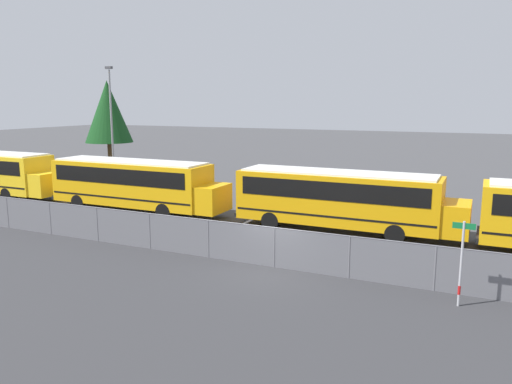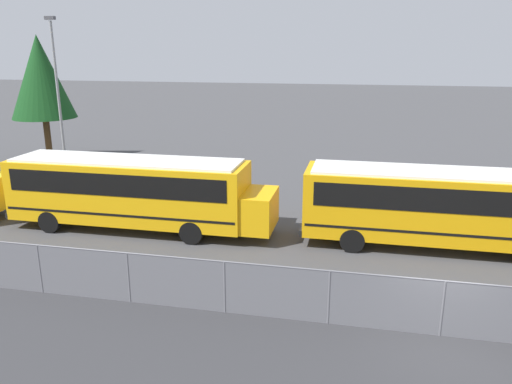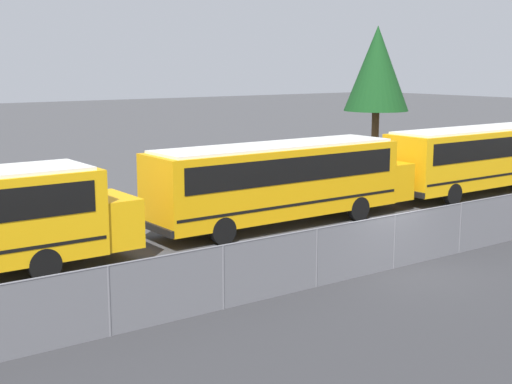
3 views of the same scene
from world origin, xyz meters
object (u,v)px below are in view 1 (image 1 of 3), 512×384
object	(u,v)px
school_bus_2	(341,197)
school_bus_1	(134,181)
light_pole	(111,121)
tree_1	(108,112)
street_sign	(461,262)

from	to	relation	value
school_bus_2	school_bus_1	bearing A→B (deg)	-177.79
light_pole	tree_1	size ratio (longest dim) A/B	1.10
light_pole	tree_1	world-z (taller)	light_pole
school_bus_2	street_sign	distance (m)	9.83
school_bus_2	light_pole	distance (m)	22.50
school_bus_2	tree_1	distance (m)	27.59
street_sign	light_pole	distance (m)	31.21
school_bus_2	street_sign	xyz separation A→B (m)	(6.09, -7.71, -0.33)
school_bus_1	light_pole	distance (m)	11.83
school_bus_1	school_bus_2	bearing A→B (deg)	2.21
school_bus_1	street_sign	distance (m)	20.18
street_sign	tree_1	size ratio (longest dim) A/B	0.33
school_bus_1	tree_1	xyz separation A→B (m)	(-12.09, 11.83, 3.89)
school_bus_2	light_pole	xyz separation A→B (m)	(-21.03, 7.32, 3.24)
school_bus_1	tree_1	bearing A→B (deg)	135.62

